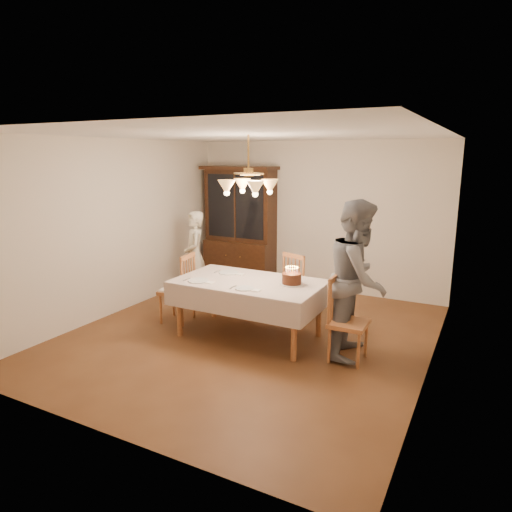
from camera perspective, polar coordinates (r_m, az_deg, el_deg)
The scene contains 14 objects.
ground at distance 6.17m, azimuth -0.87°, elevation -9.92°, with size 5.00×5.00×0.00m, color #542F18.
room_shell at distance 5.76m, azimuth -0.92°, elevation 4.78°, with size 5.00×5.00×5.00m.
dining_table at distance 5.95m, azimuth -0.89°, elevation -3.82°, with size 1.90×1.10×0.76m.
china_hutch at distance 8.47m, azimuth -2.01°, elevation 3.57°, with size 1.38×0.54×2.16m.
chair_far_side at distance 6.67m, azimuth 5.69°, elevation -4.21°, with size 0.56×0.55×1.00m.
chair_left_end at distance 6.65m, azimuth -9.78°, elevation -4.30°, with size 0.48×0.49×1.00m.
chair_right_end at distance 5.44m, azimuth 11.39°, elevation -8.32°, with size 0.43×0.45×1.00m.
elderly_woman at distance 7.58m, azimuth -7.66°, elevation 0.04°, with size 0.54×0.35×1.47m, color beige.
adult_in_grey at distance 5.48m, azimuth 12.60°, elevation -2.83°, with size 0.91×0.71×1.87m, color slate.
birthday_cake at distance 5.76m, azimuth 4.48°, elevation -2.88°, with size 0.30×0.30×0.23m.
place_setting_near_left at distance 5.95m, azimuth -7.14°, elevation -3.09°, with size 0.41×0.27×0.02m.
place_setting_near_right at distance 5.57m, azimuth -1.34°, elevation -4.09°, with size 0.38×0.23×0.02m.
place_setting_far_left at distance 6.32m, azimuth -3.37°, elevation -2.09°, with size 0.42×0.27×0.02m.
chandelier at distance 5.72m, azimuth -0.94°, elevation 8.71°, with size 0.62×0.62×0.73m.
Camera 1 is at (2.73, -5.01, 2.36)m, focal length 32.00 mm.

